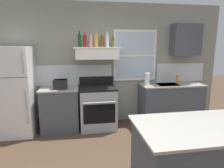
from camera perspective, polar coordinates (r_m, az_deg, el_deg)
name	(u,v)px	position (r m, az deg, el deg)	size (l,w,h in m)	color
back_wall	(108,64)	(4.49, -1.15, 5.77)	(5.40, 0.11, 2.70)	gray
refrigerator	(15,92)	(4.33, -26.47, -1.98)	(0.70, 0.72, 1.76)	white
counter_left_of_stove	(60,109)	(4.33, -14.85, -6.98)	(0.79, 0.63, 0.91)	#474C56
toaster	(60,84)	(4.12, -14.81, 0.02)	(0.30, 0.20, 0.19)	black
stove_range	(98,107)	(4.29, -4.13, -6.69)	(0.76, 0.69, 1.09)	#9EA0A5
range_hood_shelf	(97,53)	(4.18, -4.49, 9.03)	(0.96, 0.52, 0.24)	white
bottle_dark_green_wine	(80,40)	(4.16, -9.40, 12.43)	(0.07, 0.07, 0.32)	#143819
bottle_red_label_wine	(85,41)	(4.18, -7.91, 12.33)	(0.07, 0.07, 0.30)	maroon
bottle_rose_pink	(91,41)	(4.15, -6.21, 12.37)	(0.07, 0.07, 0.30)	#C67F84
bottle_champagne_gold_foil	(96,40)	(4.19, -4.64, 12.57)	(0.08, 0.08, 0.33)	#B29333
bottle_amber_wine	(102,42)	(4.24, -2.89, 12.26)	(0.07, 0.07, 0.27)	brown
bottle_clear_tall	(107,40)	(4.19, -1.38, 12.59)	(0.06, 0.06, 0.32)	silver
bottle_olive_oil_square	(113,42)	(4.26, 0.22, 12.21)	(0.06, 0.06, 0.26)	#4C601E
counter_right_with_sink	(170,103)	(4.78, 16.64, -5.33)	(1.43, 0.63, 0.91)	#474C56
sink_faucet	(166,76)	(4.69, 15.47, 2.29)	(0.03, 0.17, 0.28)	silver
paper_towel_roll	(147,79)	(4.42, 10.18, 1.46)	(0.11, 0.11, 0.27)	white
dish_soap_bottle	(177,79)	(4.83, 18.42, 1.35)	(0.06, 0.06, 0.18)	orange
kitchen_island	(195,162)	(2.63, 23.10, -20.18)	(1.40, 0.90, 0.91)	#474C56
upper_cabinet_right	(186,40)	(4.88, 20.68, 11.93)	(0.64, 0.32, 0.70)	#474C56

